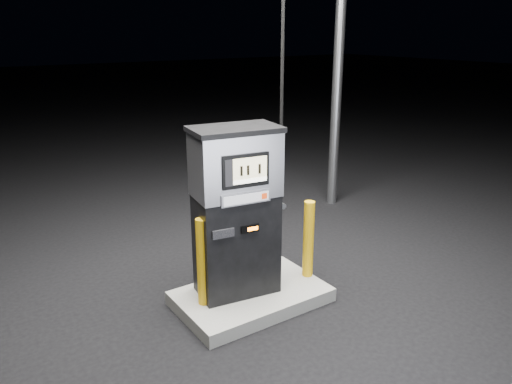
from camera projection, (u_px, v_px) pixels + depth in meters
ground at (251, 302)px, 5.52m from camera, size 80.00×80.00×0.00m
pump_island at (251, 296)px, 5.49m from camera, size 1.60×1.00×0.15m
fuel_dispenser at (236, 210)px, 5.19m from camera, size 1.03×0.66×3.76m
bollard_left at (203, 262)px, 5.08m from camera, size 0.15×0.15×0.94m
bollard_right at (308, 239)px, 5.67m from camera, size 0.16×0.16×0.91m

